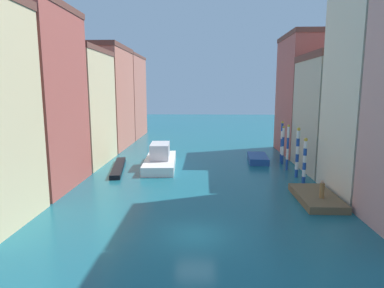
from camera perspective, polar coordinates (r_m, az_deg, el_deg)
The scene contains 18 objects.
ground_plane at distance 45.02m, azimuth 1.43°, elevation -2.25°, with size 154.00×154.00×0.00m, color #196070.
building_left_1 at distance 33.53m, azimuth -25.98°, elevation 7.10°, with size 7.19×9.58×16.58m.
building_left_2 at distance 42.90m, azimuth -19.43°, elevation 6.08°, with size 7.19×10.44×13.98m.
building_left_3 at distance 53.67m, azimuth -15.01°, elevation 7.78°, with size 7.19×11.75×15.68m.
building_left_4 at distance 65.41m, azimuth -11.87°, elevation 8.05°, with size 7.19×12.19×15.48m.
building_right_1 at distance 31.86m, azimuth 30.05°, elevation 10.36°, with size 7.19×7.92×20.62m.
building_right_2 at distance 40.15m, azimuth 23.62°, elevation 4.93°, with size 7.19×9.65×12.98m.
building_right_3 at distance 49.62m, azimuth 19.50°, elevation 7.99°, with size 7.19×10.41×16.62m.
waterfront_dock at distance 29.43m, azimuth 20.70°, elevation -8.64°, with size 3.05×6.27×0.59m.
person_on_dock at distance 28.32m, azimuth 21.56°, elevation -7.35°, with size 0.36×0.36×1.45m.
mooring_pole_0 at distance 33.78m, azimuth 18.90°, elevation -2.69°, with size 0.36×0.36×4.52m.
mooring_pole_1 at distance 35.99m, azimuth 17.77°, elevation -1.32°, with size 0.37×0.37×5.25m.
mooring_pole_2 at distance 38.81m, azimuth 16.21°, elevation -0.52°, with size 0.29×0.29×5.22m.
mooring_pole_3 at distance 41.81m, azimuth 15.45°, elevation -0.12°, with size 0.30×0.30×4.75m.
mooring_pole_4 at distance 43.08m, azimuth 15.24°, elevation 0.47°, with size 0.32×0.32×5.20m.
vaporetto_white at distance 39.28m, azimuth -5.52°, elevation -2.62°, with size 4.06×9.94×2.83m.
gondola_black at distance 38.84m, azimuth -12.62°, elevation -3.98°, with size 2.63×9.19×0.51m.
motorboat_0 at distance 42.93m, azimuth 11.30°, elevation -2.45°, with size 2.68×5.47×0.81m.
Camera 1 is at (0.51, -19.58, 9.12)m, focal length 30.85 mm.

